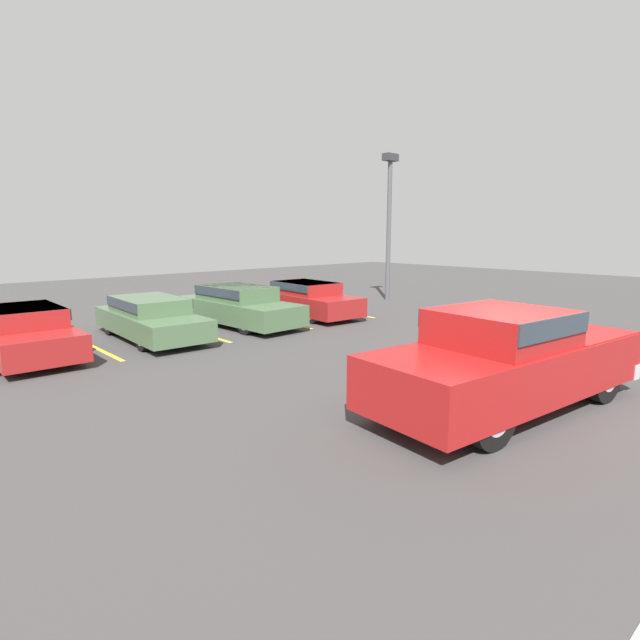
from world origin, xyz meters
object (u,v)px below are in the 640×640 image
object	(u,v)px
parked_sedan_d	(307,298)
traffic_cone	(492,333)
pickup_truck	(509,358)
parked_sedan_b	(151,317)
parked_sedan_a	(25,331)
parked_sedan_c	(238,304)
light_post	(389,213)

from	to	relation	value
parked_sedan_d	traffic_cone	size ratio (longest dim) A/B	7.70
pickup_truck	parked_sedan_b	xyz separation A→B (m)	(-2.05, 9.50, -0.24)
parked_sedan_a	parked_sedan_b	bearing A→B (deg)	92.04
pickup_truck	parked_sedan_c	distance (m)	9.65
parked_sedan_c	light_post	world-z (taller)	light_post
parked_sedan_b	traffic_cone	distance (m)	9.43
parked_sedan_a	parked_sedan_c	world-z (taller)	parked_sedan_c
light_post	traffic_cone	xyz separation A→B (m)	(-4.57, -7.50, -3.51)
traffic_cone	pickup_truck	bearing A→B (deg)	-148.56
pickup_truck	parked_sedan_c	size ratio (longest dim) A/B	1.16
light_post	traffic_cone	distance (m)	9.45
pickup_truck	light_post	size ratio (longest dim) A/B	0.91
light_post	traffic_cone	bearing A→B (deg)	-121.35
parked_sedan_d	light_post	size ratio (longest dim) A/B	0.71
parked_sedan_c	parked_sedan_d	distance (m)	2.78
parked_sedan_c	light_post	bearing A→B (deg)	92.57
parked_sedan_d	traffic_cone	bearing A→B (deg)	11.13
parked_sedan_d	traffic_cone	distance (m)	6.71
light_post	parked_sedan_b	bearing A→B (deg)	-176.00
pickup_truck	light_post	xyz separation A→B (m)	(9.13, 10.29, 2.91)
pickup_truck	parked_sedan_a	size ratio (longest dim) A/B	1.31
parked_sedan_a	parked_sedan_b	xyz separation A→B (m)	(3.11, 0.05, -0.02)
parked_sedan_d	traffic_cone	xyz separation A→B (m)	(0.88, -6.64, -0.38)
parked_sedan_d	light_post	distance (m)	6.34
pickup_truck	traffic_cone	xyz separation A→B (m)	(4.56, 2.79, -0.60)
parked_sedan_a	parked_sedan_d	world-z (taller)	parked_sedan_d
pickup_truck	parked_sedan_d	world-z (taller)	pickup_truck
parked_sedan_b	parked_sedan_d	size ratio (longest dim) A/B	1.05
pickup_truck	parked_sedan_b	bearing A→B (deg)	108.16
parked_sedan_b	parked_sedan_d	bearing A→B (deg)	91.94
parked_sedan_b	parked_sedan_a	bearing A→B (deg)	-86.41
parked_sedan_a	parked_sedan_b	world-z (taller)	parked_sedan_a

